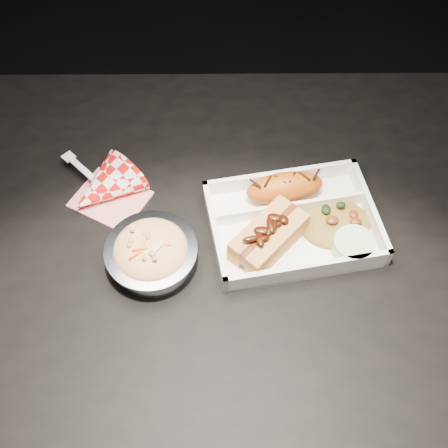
{
  "coord_description": "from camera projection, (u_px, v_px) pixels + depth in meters",
  "views": [
    {
      "loc": [
        0.0,
        -0.43,
        1.48
      ],
      "look_at": [
        0.01,
        0.02,
        0.81
      ],
      "focal_mm": 45.0,
      "sensor_mm": 36.0,
      "label": 1
    }
  ],
  "objects": [
    {
      "name": "cupcake_liner",
      "position": [
        353.0,
        247.0,
        0.83
      ],
      "size": [
        0.06,
        0.06,
        0.03
      ],
      "primitive_type": "cylinder",
      "color": "beige",
      "rests_on": "food_tray"
    },
    {
      "name": "fried_pastry",
      "position": [
        285.0,
        188.0,
        0.87
      ],
      "size": [
        0.13,
        0.07,
        0.05
      ],
      "primitive_type": "ellipsoid",
      "rotation": [
        0.0,
        0.0,
        0.18
      ],
      "color": "#C35813",
      "rests_on": "food_tray"
    },
    {
      "name": "hotdog",
      "position": [
        269.0,
        236.0,
        0.82
      ],
      "size": [
        0.12,
        0.13,
        0.06
      ],
      "rotation": [
        0.0,
        0.0,
        0.83
      ],
      "color": "#D18E47",
      "rests_on": "food_tray"
    },
    {
      "name": "napkin_fork",
      "position": [
        103.0,
        189.0,
        0.89
      ],
      "size": [
        0.16,
        0.15,
        0.1
      ],
      "rotation": [
        0.0,
        0.0,
        -0.78
      ],
      "color": "red",
      "rests_on": "dining_table"
    },
    {
      "name": "fried_rice_mound",
      "position": [
        336.0,
        220.0,
        0.85
      ],
      "size": [
        0.12,
        0.11,
        0.03
      ],
      "primitive_type": "ellipsoid",
      "rotation": [
        0.0,
        0.0,
        0.18
      ],
      "color": "olive",
      "rests_on": "food_tray"
    },
    {
      "name": "floor",
      "position": [
        221.0,
        403.0,
        1.49
      ],
      "size": [
        4.0,
        4.0,
        0.05
      ],
      "primitive_type": "cube",
      "color": "black",
      "rests_on": "ground"
    },
    {
      "name": "foil_coleslaw_cup",
      "position": [
        151.0,
        252.0,
        0.81
      ],
      "size": [
        0.13,
        0.13,
        0.07
      ],
      "color": "silver",
      "rests_on": "dining_table"
    },
    {
      "name": "dining_table",
      "position": [
        219.0,
        283.0,
        0.92
      ],
      "size": [
        1.2,
        0.8,
        0.75
      ],
      "color": "black",
      "rests_on": "ground"
    },
    {
      "name": "food_tray",
      "position": [
        292.0,
        225.0,
        0.86
      ],
      "size": [
        0.28,
        0.22,
        0.04
      ],
      "rotation": [
        0.0,
        0.0,
        0.18
      ],
      "color": "white",
      "rests_on": "dining_table"
    }
  ]
}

